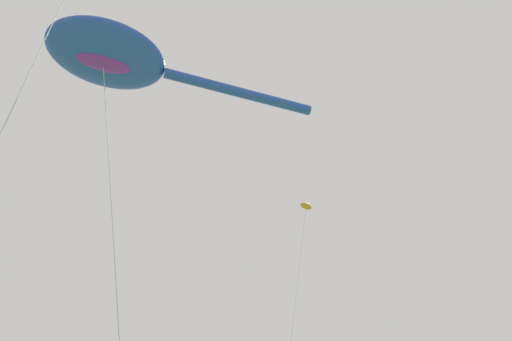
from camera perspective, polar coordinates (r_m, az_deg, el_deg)
The scene contains 2 objects.
big_show_kite at distance 17.87m, azimuth -17.88°, elevation 13.81°, with size 10.24×6.05×16.08m.
small_kite_delta_white at distance 29.98m, azimuth 6.48°, elevation -5.15°, with size 3.43×1.78×19.01m.
Camera 1 is at (-6.49, -0.22, 1.66)m, focal length 30.74 mm.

